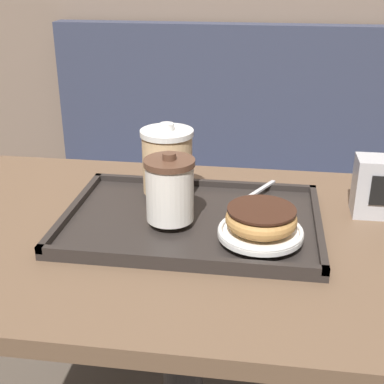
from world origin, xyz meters
name	(u,v)px	position (x,y,z in m)	size (l,w,h in m)	color
booth_bench	(259,230)	(0.13, 0.87, 0.32)	(1.47, 0.44, 1.00)	#33384C
cafe_table	(183,307)	(0.00, 0.00, 0.60)	(0.99, 0.64, 0.76)	brown
serving_tray	(192,221)	(0.01, 0.02, 0.77)	(0.45, 0.32, 0.02)	#282321
coffee_cup_front	(170,189)	(-0.02, -0.01, 0.84)	(0.09, 0.09, 0.12)	white
coffee_cup_rear	(167,161)	(-0.05, 0.11, 0.85)	(0.10, 0.10, 0.14)	#E0B784
plate_with_chocolate_donut	(260,232)	(0.14, -0.05, 0.79)	(0.14, 0.14, 0.01)	white
donut_chocolate_glazed	(261,218)	(0.14, -0.05, 0.81)	(0.12, 0.12, 0.04)	tan
spoon	(244,199)	(0.10, 0.09, 0.79)	(0.09, 0.15, 0.01)	silver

